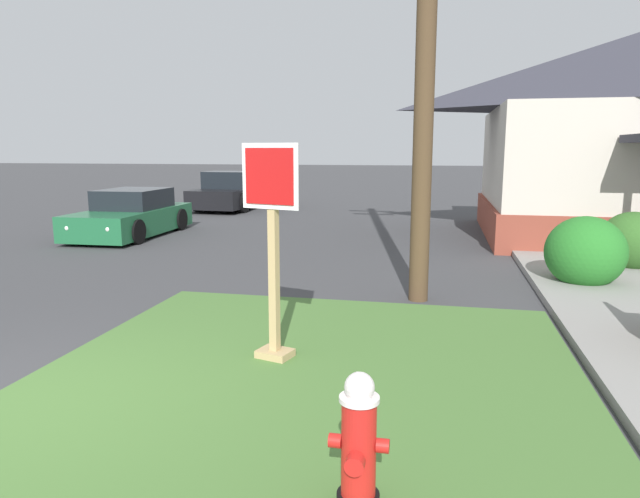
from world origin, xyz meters
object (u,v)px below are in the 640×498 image
Objects in this scene: parked_sedan_green at (132,216)px; pickup_truck_black at (235,193)px; stop_sign at (273,258)px; manhole_cover at (154,322)px; fire_hydrant at (359,444)px.

parked_sedan_green is 7.37m from pickup_truck_black.
manhole_cover is (-2.03, 1.10, -1.17)m from stop_sign.
pickup_truck_black is (0.23, 7.36, 0.07)m from parked_sedan_green.
pickup_truck_black is at bearing 111.82° from stop_sign.
stop_sign is 0.45× the size of pickup_truck_black.
parked_sedan_green reaches higher than fire_hydrant.
manhole_cover is at bearing -73.79° from pickup_truck_black.
fire_hydrant is 4.82m from manhole_cover.
pickup_truck_black reaches higher than manhole_cover.
fire_hydrant is 0.17× the size of pickup_truck_black.
parked_sedan_green reaches higher than manhole_cover.
manhole_cover is (-3.29, 3.49, -0.49)m from fire_hydrant.
manhole_cover is at bearing 151.47° from stop_sign.
parked_sedan_green is 0.82× the size of pickup_truck_black.
pickup_truck_black reaches higher than parked_sedan_green.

